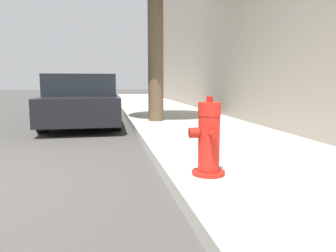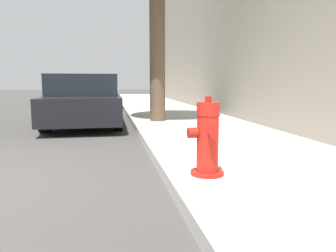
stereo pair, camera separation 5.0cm
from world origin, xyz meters
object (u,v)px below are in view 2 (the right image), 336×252
(fire_hydrant, at_px, (207,140))
(parked_car_near, at_px, (85,100))
(parked_car_mid, at_px, (96,92))
(parked_car_far, at_px, (95,88))

(fire_hydrant, height_order, parked_car_near, parked_car_near)
(fire_hydrant, bearing_deg, parked_car_near, 105.82)
(parked_car_mid, bearing_deg, parked_car_far, 92.75)
(parked_car_mid, bearing_deg, fire_hydrant, -82.42)
(parked_car_near, height_order, parked_car_mid, parked_car_mid)
(parked_car_near, distance_m, parked_car_mid, 5.25)
(parked_car_mid, distance_m, parked_car_far, 6.35)
(parked_car_far, bearing_deg, fire_hydrant, -84.22)
(parked_car_mid, xyz_separation_m, parked_car_far, (-0.31, 6.34, -0.01))
(parked_car_near, relative_size, parked_car_far, 1.00)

